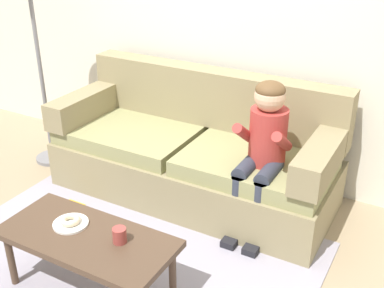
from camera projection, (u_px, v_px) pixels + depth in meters
ground at (136, 247)px, 3.33m from camera, size 10.00×10.00×0.00m
wall_back at (229, 8)px, 3.82m from camera, size 8.00×0.10×2.80m
area_rug at (114, 268)px, 3.13m from camera, size 2.45×1.93×0.01m
couch at (195, 154)px, 3.85m from camera, size 2.22×0.90×0.96m
coffee_table at (87, 242)px, 2.78m from camera, size 1.05×0.48×0.42m
person_child at (263, 145)px, 3.26m from camera, size 0.34×0.58×1.10m
plate at (71, 224)px, 2.85m from camera, size 0.21×0.21×0.01m
donut at (70, 220)px, 2.84m from camera, size 0.12×0.12×0.04m
mug at (120, 235)px, 2.69m from camera, size 0.08×0.08×0.09m
toy_controller at (74, 207)px, 3.73m from camera, size 0.23×0.09×0.05m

